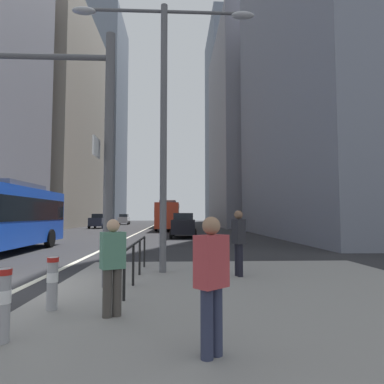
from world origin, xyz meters
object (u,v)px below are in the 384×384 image
at_px(car_receding_far, 176,219).
at_px(car_oncoming_far, 124,219).
at_px(street_lamp_post, 164,98).
at_px(bollard_right, 52,281).
at_px(bollard_left, 3,302).
at_px(pedestrian_waiting, 239,239).
at_px(pedestrian_far, 113,263).
at_px(car_receding_near, 184,225).
at_px(traffic_signal_gantry, 35,118).
at_px(pedestrian_walking, 211,279).
at_px(city_bus_red_receding, 169,215).
at_px(car_oncoming_mid, 99,221).

distance_m(car_receding_far, car_oncoming_far, 9.82).
xyz_separation_m(street_lamp_post, bollard_right, (-1.78, -3.75, -4.63)).
bearing_deg(bollard_left, car_oncoming_far, 97.24).
relative_size(bollard_left, pedestrian_waiting, 0.53).
bearing_deg(bollard_right, pedestrian_far, -21.42).
bearing_deg(car_receding_near, bollard_left, -97.26).
bearing_deg(traffic_signal_gantry, car_oncoming_far, 96.58).
bearing_deg(car_oncoming_far, street_lamp_post, -80.12).
bearing_deg(car_receding_near, bollard_right, -97.52).
height_order(car_receding_far, pedestrian_walking, car_receding_far).
bearing_deg(city_bus_red_receding, car_receding_near, -83.59).
bearing_deg(car_receding_far, car_oncoming_far, -179.71).
relative_size(car_oncoming_far, street_lamp_post, 0.54).
height_order(car_receding_far, bollard_left, car_receding_far).
relative_size(traffic_signal_gantry, bollard_right, 6.63).
distance_m(traffic_signal_gantry, pedestrian_waiting, 5.93).
xyz_separation_m(car_oncoming_mid, bollard_right, (8.26, -40.21, -0.34)).
height_order(bollard_right, pedestrian_far, pedestrian_far).
bearing_deg(pedestrian_waiting, street_lamp_post, 160.94).
bearing_deg(pedestrian_walking, car_oncoming_far, 99.68).
distance_m(car_receding_near, bollard_left, 22.61).
bearing_deg(car_receding_near, city_bus_red_receding, 96.41).
relative_size(city_bus_red_receding, pedestrian_walking, 6.92).
bearing_deg(city_bus_red_receding, pedestrian_walking, -87.94).
xyz_separation_m(car_oncoming_mid, car_receding_near, (11.03, -19.28, 0.00)).
height_order(pedestrian_waiting, pedestrian_far, pedestrian_waiting).
distance_m(city_bus_red_receding, car_receding_far, 23.41).
height_order(car_receding_near, street_lamp_post, street_lamp_post).
height_order(bollard_left, pedestrian_far, pedestrian_far).
distance_m(city_bus_red_receding, pedestrian_far, 34.70).
bearing_deg(car_oncoming_mid, pedestrian_waiting, -71.95).
relative_size(bollard_right, pedestrian_waiting, 0.51).
distance_m(city_bus_red_receding, car_oncoming_mid, 11.27).
bearing_deg(street_lamp_post, car_oncoming_far, 99.88).
bearing_deg(street_lamp_post, bollard_right, -115.34).
bearing_deg(street_lamp_post, bollard_left, -109.57).
height_order(city_bus_red_receding, traffic_signal_gantry, traffic_signal_gantry).
bearing_deg(car_receding_far, city_bus_red_receding, -92.34).
bearing_deg(street_lamp_post, city_bus_red_receding, 90.96).
bearing_deg(car_receding_far, pedestrian_far, -91.09).
height_order(street_lamp_post, pedestrian_walking, street_lamp_post).
height_order(car_oncoming_mid, car_receding_far, same).
height_order(car_oncoming_far, pedestrian_walking, car_oncoming_far).
bearing_deg(bollard_right, traffic_signal_gantry, 122.51).
bearing_deg(car_oncoming_far, car_oncoming_mid, -92.20).
bearing_deg(pedestrian_far, car_receding_near, 85.59).
bearing_deg(car_oncoming_far, car_receding_near, -74.22).
xyz_separation_m(street_lamp_post, bollard_left, (-1.87, -5.26, -4.61)).
bearing_deg(pedestrian_waiting, bollard_right, -141.75).
bearing_deg(car_receding_near, pedestrian_walking, -90.48).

